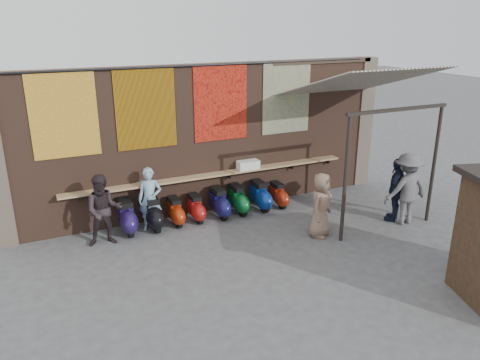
{
  "coord_description": "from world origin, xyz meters",
  "views": [
    {
      "loc": [
        -4.5,
        -8.81,
        5.05
      ],
      "look_at": [
        0.25,
        1.2,
        1.26
      ],
      "focal_mm": 35.0,
      "sensor_mm": 36.0,
      "label": 1
    }
  ],
  "objects_px": {
    "scooter_stool_1": "(153,213)",
    "scooter_stool_6": "(260,196)",
    "scooter_stool_7": "(278,195)",
    "shopper_grey": "(406,189)",
    "scooter_stool_3": "(196,208)",
    "scooter_stool_5": "(238,200)",
    "shelf_box": "(248,165)",
    "scooter_stool_0": "(127,217)",
    "shopper_navy": "(396,190)",
    "scooter_stool_2": "(175,212)",
    "diner_left": "(150,199)",
    "scooter_stool_4": "(219,203)",
    "shopper_tan": "(321,205)",
    "diner_right": "(104,210)"
  },
  "relations": [
    {
      "from": "scooter_stool_7",
      "to": "shopper_grey",
      "type": "xyz_separation_m",
      "value": [
        2.41,
        -2.39,
        0.6
      ]
    },
    {
      "from": "scooter_stool_6",
      "to": "diner_right",
      "type": "xyz_separation_m",
      "value": [
        -4.29,
        -0.34,
        0.46
      ]
    },
    {
      "from": "scooter_stool_3",
      "to": "shelf_box",
      "type": "bearing_deg",
      "value": 10.0
    },
    {
      "from": "scooter_stool_4",
      "to": "scooter_stool_5",
      "type": "height_order",
      "value": "scooter_stool_4"
    },
    {
      "from": "diner_right",
      "to": "shopper_tan",
      "type": "height_order",
      "value": "diner_right"
    },
    {
      "from": "scooter_stool_2",
      "to": "scooter_stool_6",
      "type": "distance_m",
      "value": 2.46
    },
    {
      "from": "scooter_stool_3",
      "to": "scooter_stool_6",
      "type": "bearing_deg",
      "value": -0.9
    },
    {
      "from": "scooter_stool_0",
      "to": "shopper_grey",
      "type": "distance_m",
      "value": 7.15
    },
    {
      "from": "scooter_stool_0",
      "to": "scooter_stool_2",
      "type": "relative_size",
      "value": 1.2
    },
    {
      "from": "scooter_stool_1",
      "to": "shopper_grey",
      "type": "relative_size",
      "value": 0.46
    },
    {
      "from": "shelf_box",
      "to": "scooter_stool_7",
      "type": "bearing_deg",
      "value": -23.6
    },
    {
      "from": "scooter_stool_1",
      "to": "scooter_stool_6",
      "type": "xyz_separation_m",
      "value": [
        3.05,
        -0.03,
        -0.02
      ]
    },
    {
      "from": "scooter_stool_2",
      "to": "diner_right",
      "type": "height_order",
      "value": "diner_right"
    },
    {
      "from": "shopper_navy",
      "to": "scooter_stool_7",
      "type": "bearing_deg",
      "value": -77.02
    },
    {
      "from": "scooter_stool_0",
      "to": "scooter_stool_3",
      "type": "relative_size",
      "value": 1.2
    },
    {
      "from": "scooter_stool_7",
      "to": "diner_right",
      "type": "bearing_deg",
      "value": -176.2
    },
    {
      "from": "scooter_stool_0",
      "to": "scooter_stool_6",
      "type": "height_order",
      "value": "scooter_stool_0"
    },
    {
      "from": "shelf_box",
      "to": "shopper_navy",
      "type": "height_order",
      "value": "shopper_navy"
    },
    {
      "from": "shelf_box",
      "to": "shopper_tan",
      "type": "height_order",
      "value": "shopper_tan"
    },
    {
      "from": "scooter_stool_6",
      "to": "scooter_stool_0",
      "type": "bearing_deg",
      "value": 178.93
    },
    {
      "from": "scooter_stool_2",
      "to": "scooter_stool_6",
      "type": "height_order",
      "value": "scooter_stool_6"
    },
    {
      "from": "shelf_box",
      "to": "scooter_stool_3",
      "type": "height_order",
      "value": "shelf_box"
    },
    {
      "from": "scooter_stool_7",
      "to": "shopper_tan",
      "type": "bearing_deg",
      "value": -90.68
    },
    {
      "from": "scooter_stool_6",
      "to": "shopper_navy",
      "type": "xyz_separation_m",
      "value": [
        2.88,
        -2.15,
        0.45
      ]
    },
    {
      "from": "shelf_box",
      "to": "shopper_navy",
      "type": "relative_size",
      "value": 0.36
    },
    {
      "from": "scooter_stool_6",
      "to": "diner_left",
      "type": "xyz_separation_m",
      "value": [
        -3.1,
        0.03,
        0.41
      ]
    },
    {
      "from": "scooter_stool_2",
      "to": "scooter_stool_3",
      "type": "relative_size",
      "value": 1.0
    },
    {
      "from": "diner_right",
      "to": "shopper_grey",
      "type": "relative_size",
      "value": 0.91
    },
    {
      "from": "scooter_stool_3",
      "to": "scooter_stool_5",
      "type": "distance_m",
      "value": 1.24
    },
    {
      "from": "scooter_stool_0",
      "to": "diner_right",
      "type": "xyz_separation_m",
      "value": [
        -0.59,
        -0.41,
        0.44
      ]
    },
    {
      "from": "diner_right",
      "to": "shopper_tan",
      "type": "bearing_deg",
      "value": -11.1
    },
    {
      "from": "scooter_stool_7",
      "to": "diner_right",
      "type": "relative_size",
      "value": 0.42
    },
    {
      "from": "scooter_stool_0",
      "to": "scooter_stool_7",
      "type": "relative_size",
      "value": 1.22
    },
    {
      "from": "scooter_stool_4",
      "to": "shopper_tan",
      "type": "xyz_separation_m",
      "value": [
        1.78,
        -2.13,
        0.41
      ]
    },
    {
      "from": "scooter_stool_0",
      "to": "scooter_stool_2",
      "type": "bearing_deg",
      "value": -1.43
    },
    {
      "from": "scooter_stool_4",
      "to": "shopper_grey",
      "type": "relative_size",
      "value": 0.44
    },
    {
      "from": "scooter_stool_5",
      "to": "diner_left",
      "type": "height_order",
      "value": "diner_left"
    },
    {
      "from": "scooter_stool_0",
      "to": "diner_right",
      "type": "distance_m",
      "value": 0.84
    },
    {
      "from": "scooter_stool_1",
      "to": "diner_left",
      "type": "distance_m",
      "value": 0.4
    },
    {
      "from": "scooter_stool_1",
      "to": "shopper_tan",
      "type": "xyz_separation_m",
      "value": [
        3.6,
        -2.14,
        0.39
      ]
    },
    {
      "from": "scooter_stool_1",
      "to": "scooter_stool_7",
      "type": "bearing_deg",
      "value": -0.71
    },
    {
      "from": "diner_right",
      "to": "shopper_grey",
      "type": "bearing_deg",
      "value": -6.84
    },
    {
      "from": "shelf_box",
      "to": "scooter_stool_0",
      "type": "distance_m",
      "value": 3.59
    },
    {
      "from": "diner_left",
      "to": "shopper_tan",
      "type": "height_order",
      "value": "diner_left"
    },
    {
      "from": "scooter_stool_5",
      "to": "diner_right",
      "type": "relative_size",
      "value": 0.48
    },
    {
      "from": "scooter_stool_1",
      "to": "scooter_stool_2",
      "type": "height_order",
      "value": "scooter_stool_1"
    },
    {
      "from": "scooter_stool_4",
      "to": "scooter_stool_7",
      "type": "xyz_separation_m",
      "value": [
        1.8,
        -0.03,
        -0.05
      ]
    },
    {
      "from": "scooter_stool_0",
      "to": "scooter_stool_5",
      "type": "distance_m",
      "value": 3.05
    },
    {
      "from": "shelf_box",
      "to": "scooter_stool_3",
      "type": "distance_m",
      "value": 1.93
    },
    {
      "from": "scooter_stool_3",
      "to": "diner_right",
      "type": "height_order",
      "value": "diner_right"
    }
  ]
}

